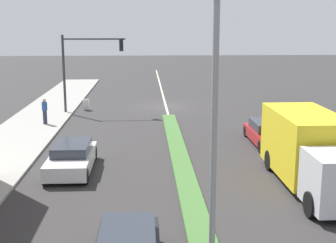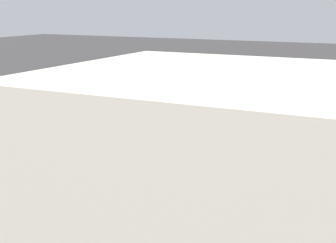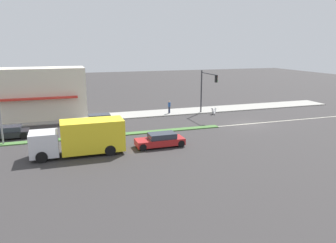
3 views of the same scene
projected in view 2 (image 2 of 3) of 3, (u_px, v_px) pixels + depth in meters
The scene contains 4 objects.
ground_plane at pixel (268, 198), 17.83m from camera, with size 160.00×160.00×0.00m, color #333030.
delivery_truck at pixel (320, 133), 21.38m from camera, with size 2.44×7.50×2.87m.
van_white at pixel (178, 231), 13.95m from camera, with size 1.85×4.40×1.24m.
hatchback_red at pixel (184, 134), 24.53m from camera, with size 1.76×4.36×1.23m.
Camera 2 is at (16.56, 21.95, 7.14)m, focal length 50.00 mm.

